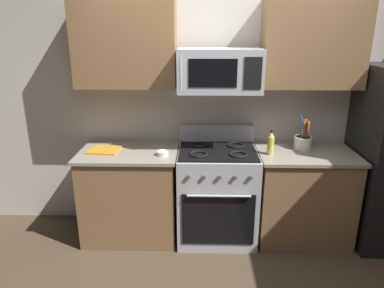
{
  "coord_description": "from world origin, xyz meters",
  "views": [
    {
      "loc": [
        -0.18,
        -2.51,
        2.03
      ],
      "look_at": [
        -0.24,
        0.55,
        1.03
      ],
      "focal_mm": 32.93,
      "sensor_mm": 36.0,
      "label": 1
    }
  ],
  "objects_px": {
    "utensil_crock": "(303,141)",
    "bottle_oil": "(271,143)",
    "cutting_board": "(104,150)",
    "range_oven": "(217,193)",
    "microwave": "(220,70)",
    "prep_bowl": "(163,153)"
  },
  "relations": [
    {
      "from": "range_oven",
      "to": "microwave",
      "type": "bearing_deg",
      "value": 90.04
    },
    {
      "from": "cutting_board",
      "to": "bottle_oil",
      "type": "xyz_separation_m",
      "value": [
        1.58,
        -0.06,
        0.1
      ]
    },
    {
      "from": "cutting_board",
      "to": "range_oven",
      "type": "bearing_deg",
      "value": -0.07
    },
    {
      "from": "cutting_board",
      "to": "bottle_oil",
      "type": "height_order",
      "value": "bottle_oil"
    },
    {
      "from": "utensil_crock",
      "to": "bottle_oil",
      "type": "xyz_separation_m",
      "value": [
        -0.35,
        -0.17,
        0.03
      ]
    },
    {
      "from": "utensil_crock",
      "to": "range_oven",
      "type": "bearing_deg",
      "value": -172.6
    },
    {
      "from": "range_oven",
      "to": "prep_bowl",
      "type": "height_order",
      "value": "range_oven"
    },
    {
      "from": "microwave",
      "to": "utensil_crock",
      "type": "xyz_separation_m",
      "value": [
        0.84,
        0.08,
        -0.69
      ]
    },
    {
      "from": "cutting_board",
      "to": "bottle_oil",
      "type": "distance_m",
      "value": 1.59
    },
    {
      "from": "cutting_board",
      "to": "bottle_oil",
      "type": "bearing_deg",
      "value": -2.28
    },
    {
      "from": "cutting_board",
      "to": "prep_bowl",
      "type": "distance_m",
      "value": 0.59
    },
    {
      "from": "range_oven",
      "to": "prep_bowl",
      "type": "distance_m",
      "value": 0.7
    },
    {
      "from": "cutting_board",
      "to": "utensil_crock",
      "type": "bearing_deg",
      "value": 3.18
    },
    {
      "from": "microwave",
      "to": "range_oven",
      "type": "bearing_deg",
      "value": -89.96
    },
    {
      "from": "microwave",
      "to": "cutting_board",
      "type": "distance_m",
      "value": 1.33
    },
    {
      "from": "utensil_crock",
      "to": "bottle_oil",
      "type": "distance_m",
      "value": 0.39
    },
    {
      "from": "range_oven",
      "to": "microwave",
      "type": "height_order",
      "value": "microwave"
    },
    {
      "from": "microwave",
      "to": "cutting_board",
      "type": "bearing_deg",
      "value": -178.57
    },
    {
      "from": "range_oven",
      "to": "bottle_oil",
      "type": "xyz_separation_m",
      "value": [
        0.49,
        -0.06,
        0.54
      ]
    },
    {
      "from": "range_oven",
      "to": "bottle_oil",
      "type": "relative_size",
      "value": 4.67
    },
    {
      "from": "bottle_oil",
      "to": "prep_bowl",
      "type": "xyz_separation_m",
      "value": [
        -1.01,
        -0.05,
        -0.08
      ]
    },
    {
      "from": "utensil_crock",
      "to": "prep_bowl",
      "type": "xyz_separation_m",
      "value": [
        -1.36,
        -0.22,
        -0.05
      ]
    }
  ]
}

